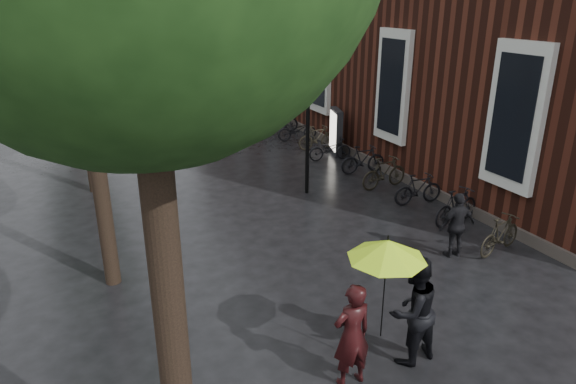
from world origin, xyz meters
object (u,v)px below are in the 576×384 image
parked_bicycles (343,152)px  person_burgundy (352,335)px  person_black (413,310)px  lamp_post (308,113)px  pedestrian_walking (457,225)px  ad_lightbox (336,132)px

parked_bicycles → person_burgundy: bearing=-120.0°
person_burgundy → parked_bicycles: (5.64, 9.79, -0.41)m
person_black → lamp_post: bearing=-110.8°
pedestrian_walking → ad_lightbox: size_ratio=0.90×
parked_bicycles → lamp_post: size_ratio=3.70×
parked_bicycles → lamp_post: 3.77m
pedestrian_walking → ad_lightbox: (1.64, 8.50, 0.09)m
person_burgundy → parked_bicycles: 11.31m
person_burgundy → pedestrian_walking: person_burgundy is taller
person_black → ad_lightbox: size_ratio=1.10×
person_black → person_burgundy: bearing=-3.2°
pedestrian_walking → person_black: bearing=44.3°
ad_lightbox → person_burgundy: bearing=-101.8°
person_black → ad_lightbox: person_black is taller
person_burgundy → person_black: (1.19, 0.07, 0.07)m
pedestrian_walking → parked_bicycles: bearing=-93.3°
person_black → parked_bicycles: person_black is taller
parked_bicycles → ad_lightbox: bearing=71.6°
person_burgundy → ad_lightbox: bearing=-119.4°
person_black → ad_lightbox: 12.09m
person_black → parked_bicycles: size_ratio=0.13×
lamp_post → ad_lightbox: bearing=48.8°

